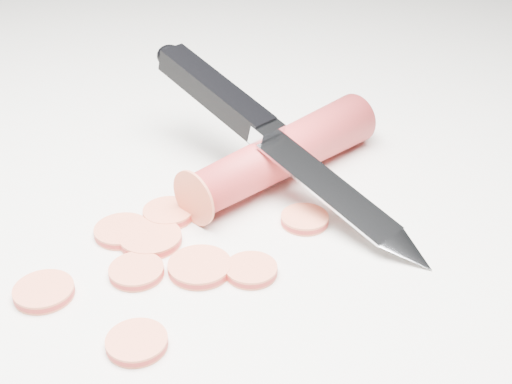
{
  "coord_description": "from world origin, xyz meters",
  "views": [
    {
      "loc": [
        0.07,
        -0.41,
        0.28
      ],
      "look_at": [
        0.07,
        0.01,
        0.02
      ],
      "focal_mm": 50.0,
      "sensor_mm": 36.0,
      "label": 1
    }
  ],
  "objects": [
    {
      "name": "carrot_slice_7",
      "position": [
        0.06,
        -0.06,
        0.0
      ],
      "size": [
        0.03,
        0.03,
        0.01
      ],
      "primitive_type": "cylinder",
      "color": "#E26644",
      "rests_on": "ground"
    },
    {
      "name": "carrot_slice_1",
      "position": [
        -0.06,
        -0.08,
        0.0
      ],
      "size": [
        0.04,
        0.04,
        0.01
      ],
      "primitive_type": "cylinder",
      "color": "#E26644",
      "rests_on": "ground"
    },
    {
      "name": "carrot",
      "position": [
        0.09,
        0.06,
        0.02
      ],
      "size": [
        0.15,
        0.15,
        0.04
      ],
      "primitive_type": "cylinder",
      "rotation": [
        1.57,
        0.0,
        -0.79
      ],
      "color": "red",
      "rests_on": "ground"
    },
    {
      "name": "carrot_slice_5",
      "position": [
        0.0,
        0.0,
        0.0
      ],
      "size": [
        0.04,
        0.04,
        0.01
      ],
      "primitive_type": "cylinder",
      "color": "#E26644",
      "rests_on": "ground"
    },
    {
      "name": "carrot_slice_8",
      "position": [
        0.03,
        -0.06,
        0.0
      ],
      "size": [
        0.04,
        0.04,
        0.01
      ],
      "primitive_type": "cylinder",
      "color": "#E26644",
      "rests_on": "ground"
    },
    {
      "name": "carrot_slice_3",
      "position": [
        0.0,
        -0.12,
        0.0
      ],
      "size": [
        0.03,
        0.03,
        0.01
      ],
      "primitive_type": "cylinder",
      "color": "#E26644",
      "rests_on": "ground"
    },
    {
      "name": "carrot_slice_4",
      "position": [
        0.1,
        -0.01,
        0.0
      ],
      "size": [
        0.03,
        0.03,
        0.01
      ],
      "primitive_type": "cylinder",
      "color": "#E26644",
      "rests_on": "ground"
    },
    {
      "name": "kitchen_knife",
      "position": [
        0.08,
        0.04,
        0.04
      ],
      "size": [
        0.21,
        0.21,
        0.08
      ],
      "primitive_type": null,
      "color": "silver",
      "rests_on": "ground"
    },
    {
      "name": "ground",
      "position": [
        0.0,
        0.0,
        0.0
      ],
      "size": [
        2.4,
        2.4,
        0.0
      ],
      "primitive_type": "plane",
      "color": "silver",
      "rests_on": "ground"
    },
    {
      "name": "carrot_slice_6",
      "position": [
        -0.01,
        -0.06,
        0.0
      ],
      "size": [
        0.03,
        0.03,
        0.01
      ],
      "primitive_type": "cylinder",
      "color": "#E26644",
      "rests_on": "ground"
    },
    {
      "name": "carrot_slice_0",
      "position": [
        -0.0,
        -0.03,
        0.0
      ],
      "size": [
        0.04,
        0.04,
        0.01
      ],
      "primitive_type": "cylinder",
      "color": "#E26644",
      "rests_on": "ground"
    },
    {
      "name": "carrot_slice_2",
      "position": [
        -0.02,
        -0.02,
        0.0
      ],
      "size": [
        0.04,
        0.04,
        0.01
      ],
      "primitive_type": "cylinder",
      "color": "#E26644",
      "rests_on": "ground"
    }
  ]
}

